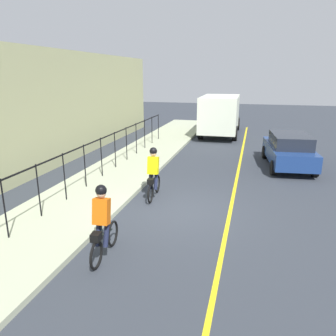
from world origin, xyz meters
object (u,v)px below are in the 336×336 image
cyclist_lead (153,173)px  cyclist_follow (102,223)px  patrol_sedan (289,150)px  box_truck_background (221,113)px

cyclist_lead → cyclist_follow: bearing=176.7°
patrol_sedan → cyclist_lead: bearing=132.3°
cyclist_lead → box_truck_background: (13.10, -0.93, 0.64)m
cyclist_follow → box_truck_background: 17.18m
cyclist_lead → patrol_sedan: (5.48, -4.90, -0.09)m
cyclist_follow → box_truck_background: box_truck_background is taller
cyclist_lead → box_truck_background: bearing=-7.5°
cyclist_follow → box_truck_background: size_ratio=0.27×
cyclist_lead → patrol_sedan: bearing=-45.3°
patrol_sedan → box_truck_background: bearing=21.5°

